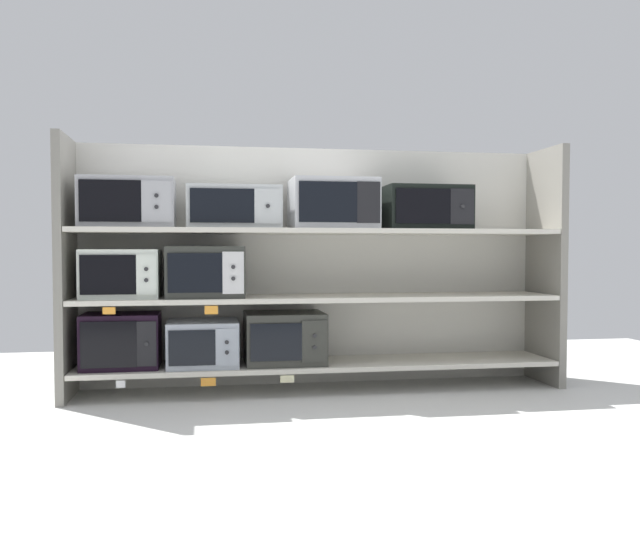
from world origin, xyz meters
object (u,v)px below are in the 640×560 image
Objects in this scene: microwave_5 at (128,203)px; microwave_1 at (203,343)px; microwave_8 at (424,208)px; microwave_2 at (284,338)px; microwave_3 at (121,274)px; microwave_0 at (122,340)px; microwave_4 at (205,272)px; microwave_7 at (333,204)px; microwave_6 at (234,207)px.

microwave_1 is at bearing 0.02° from microwave_5.
microwave_8 is at bearing 0.00° from microwave_5.
microwave_1 is 0.89× the size of microwave_2.
microwave_8 is (1.90, 0.00, 0.41)m from microwave_3.
microwave_0 is 0.82× the size of microwave_5.
microwave_0 is 0.49m from microwave_1.
microwave_5 is 1.02× the size of microwave_8.
microwave_4 is at bearing -179.98° from microwave_2.
microwave_7 reaches higher than microwave_3.
microwave_7 is (0.31, -0.00, 0.84)m from microwave_2.
microwave_0 reaches higher than microwave_2.
microwave_8 reaches higher than microwave_0.
microwave_6 reaches higher than microwave_3.
microwave_0 is 0.97× the size of microwave_4.
microwave_6 reaches higher than microwave_2.
microwave_5 is 0.63m from microwave_6.
microwave_5 reaches higher than microwave_6.
microwave_2 is 0.86× the size of microwave_6.
microwave_3 reaches higher than microwave_1.
microwave_8 is (1.90, 0.00, 0.82)m from microwave_0.
microwave_3 is (-0.99, -0.00, 0.41)m from microwave_2.
microwave_7 is (1.25, 0.00, 0.01)m from microwave_5.
microwave_0 is at bearing -176.48° from microwave_3.
microwave_6 is 0.62m from microwave_7.
microwave_1 is 1.65m from microwave_8.
microwave_3 is at bearing -180.00° from microwave_8.
microwave_1 is 0.96× the size of microwave_3.
microwave_3 is 0.86× the size of microwave_7.
microwave_6 is (0.63, 0.00, -0.02)m from microwave_5.
microwave_5 is (-0.44, -0.00, 0.86)m from microwave_1.
microwave_5 reaches higher than microwave_1.
microwave_2 is (0.99, 0.00, -0.00)m from microwave_0.
microwave_0 is 0.85× the size of microwave_7.
microwave_2 is at bearing 0.02° from microwave_3.
microwave_3 is at bearing -179.98° from microwave_4.
microwave_1 is at bearing 179.98° from microwave_6.
microwave_0 is at bearing -179.97° from microwave_2.
microwave_2 is at bearing 0.02° from microwave_4.
microwave_7 is (0.82, -0.00, 0.86)m from microwave_1.
microwave_2 is 0.90× the size of microwave_5.
microwave_5 is (-0.45, -0.00, 0.42)m from microwave_4.
microwave_8 reaches higher than microwave_3.
microwave_5 is 0.96× the size of microwave_6.
microwave_0 is at bearing -179.99° from microwave_7.
microwave_1 is 0.44m from microwave_4.
microwave_3 is at bearing 3.52° from microwave_0.
microwave_2 is 0.93× the size of microwave_7.
microwave_1 is 0.65m from microwave_3.
microwave_6 is (-0.31, -0.00, 0.81)m from microwave_2.
microwave_6 is 1.22m from microwave_8.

